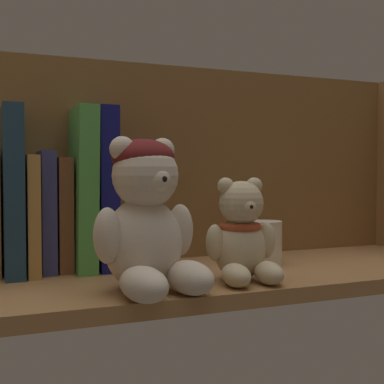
{
  "coord_description": "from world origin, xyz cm",
  "views": [
    {
      "loc": [
        -30.28,
        -66.09,
        16.15
      ],
      "look_at": [
        -3.38,
        0.0,
        13.44
      ],
      "focal_mm": 48.14,
      "sensor_mm": 36.0,
      "label": 1
    }
  ],
  "objects_px": {
    "pillar_candle": "(265,243)",
    "book_6": "(46,211)",
    "book_8": "(80,189)",
    "teddy_bear_smaller": "(242,237)",
    "book_7": "(62,214)",
    "teddy_bear_larger": "(147,218)",
    "book_9": "(101,188)",
    "book_4": "(12,191)",
    "book_5": "(30,214)"
  },
  "relations": [
    {
      "from": "pillar_candle",
      "to": "book_6",
      "type": "bearing_deg",
      "value": 166.06
    },
    {
      "from": "book_8",
      "to": "teddy_bear_smaller",
      "type": "xyz_separation_m",
      "value": [
        0.18,
        -0.17,
        -0.06
      ]
    },
    {
      "from": "book_6",
      "to": "teddy_bear_smaller",
      "type": "relative_size",
      "value": 1.27
    },
    {
      "from": "book_7",
      "to": "teddy_bear_larger",
      "type": "distance_m",
      "value": 0.2
    },
    {
      "from": "book_7",
      "to": "book_9",
      "type": "xyz_separation_m",
      "value": [
        0.06,
        0.0,
        0.04
      ]
    },
    {
      "from": "teddy_bear_larger",
      "to": "pillar_candle",
      "type": "distance_m",
      "value": 0.25
    },
    {
      "from": "book_7",
      "to": "book_8",
      "type": "relative_size",
      "value": 0.69
    },
    {
      "from": "pillar_candle",
      "to": "teddy_bear_smaller",
      "type": "bearing_deg",
      "value": -133.58
    },
    {
      "from": "book_4",
      "to": "book_9",
      "type": "height_order",
      "value": "book_9"
    },
    {
      "from": "book_6",
      "to": "pillar_candle",
      "type": "relative_size",
      "value": 2.57
    },
    {
      "from": "book_6",
      "to": "book_4",
      "type": "bearing_deg",
      "value": 180.0
    },
    {
      "from": "book_7",
      "to": "book_4",
      "type": "bearing_deg",
      "value": 180.0
    },
    {
      "from": "book_5",
      "to": "book_8",
      "type": "bearing_deg",
      "value": 0.0
    },
    {
      "from": "book_8",
      "to": "book_6",
      "type": "bearing_deg",
      "value": 180.0
    },
    {
      "from": "book_5",
      "to": "book_6",
      "type": "bearing_deg",
      "value": 0.0
    },
    {
      "from": "book_9",
      "to": "book_6",
      "type": "bearing_deg",
      "value": 180.0
    },
    {
      "from": "teddy_bear_smaller",
      "to": "teddy_bear_larger",
      "type": "bearing_deg",
      "value": -175.64
    },
    {
      "from": "book_4",
      "to": "teddy_bear_larger",
      "type": "height_order",
      "value": "book_4"
    },
    {
      "from": "teddy_bear_smaller",
      "to": "book_6",
      "type": "bearing_deg",
      "value": 142.94
    },
    {
      "from": "book_5",
      "to": "pillar_candle",
      "type": "height_order",
      "value": "book_5"
    },
    {
      "from": "book_8",
      "to": "teddy_bear_larger",
      "type": "xyz_separation_m",
      "value": [
        0.05,
        -0.18,
        -0.03
      ]
    },
    {
      "from": "book_4",
      "to": "book_6",
      "type": "bearing_deg",
      "value": 0.0
    },
    {
      "from": "book_4",
      "to": "book_7",
      "type": "bearing_deg",
      "value": 0.0
    },
    {
      "from": "book_5",
      "to": "book_6",
      "type": "relative_size",
      "value": 0.96
    },
    {
      "from": "book_7",
      "to": "book_8",
      "type": "distance_m",
      "value": 0.05
    },
    {
      "from": "book_7",
      "to": "teddy_bear_smaller",
      "type": "relative_size",
      "value": 1.2
    },
    {
      "from": "book_6",
      "to": "book_7",
      "type": "height_order",
      "value": "book_6"
    },
    {
      "from": "book_8",
      "to": "pillar_candle",
      "type": "relative_size",
      "value": 3.51
    },
    {
      "from": "book_9",
      "to": "book_4",
      "type": "bearing_deg",
      "value": 180.0
    },
    {
      "from": "book_7",
      "to": "teddy_bear_smaller",
      "type": "height_order",
      "value": "book_7"
    },
    {
      "from": "book_6",
      "to": "book_9",
      "type": "bearing_deg",
      "value": 0.0
    },
    {
      "from": "book_6",
      "to": "teddy_bear_larger",
      "type": "distance_m",
      "value": 0.21
    },
    {
      "from": "book_8",
      "to": "book_5",
      "type": "bearing_deg",
      "value": 180.0
    },
    {
      "from": "book_9",
      "to": "teddy_bear_larger",
      "type": "bearing_deg",
      "value": -85.12
    },
    {
      "from": "book_6",
      "to": "teddy_bear_smaller",
      "type": "height_order",
      "value": "book_6"
    },
    {
      "from": "book_8",
      "to": "book_9",
      "type": "xyz_separation_m",
      "value": [
        0.03,
        0.0,
        0.0
      ]
    },
    {
      "from": "book_6",
      "to": "teddy_bear_smaller",
      "type": "distance_m",
      "value": 0.29
    },
    {
      "from": "book_7",
      "to": "book_9",
      "type": "height_order",
      "value": "book_9"
    },
    {
      "from": "book_9",
      "to": "pillar_candle",
      "type": "distance_m",
      "value": 0.26
    },
    {
      "from": "book_5",
      "to": "teddy_bear_larger",
      "type": "bearing_deg",
      "value": -57.23
    },
    {
      "from": "book_8",
      "to": "teddy_bear_larger",
      "type": "bearing_deg",
      "value": -75.85
    },
    {
      "from": "book_5",
      "to": "pillar_candle",
      "type": "distance_m",
      "value": 0.35
    },
    {
      "from": "book_8",
      "to": "teddy_bear_smaller",
      "type": "height_order",
      "value": "book_8"
    },
    {
      "from": "book_7",
      "to": "pillar_candle",
      "type": "height_order",
      "value": "book_7"
    },
    {
      "from": "book_8",
      "to": "pillar_candle",
      "type": "height_order",
      "value": "book_8"
    },
    {
      "from": "book_8",
      "to": "book_9",
      "type": "bearing_deg",
      "value": 0.0
    },
    {
      "from": "book_4",
      "to": "book_8",
      "type": "xyz_separation_m",
      "value": [
        0.1,
        0.0,
        0.0
      ]
    },
    {
      "from": "book_8",
      "to": "pillar_candle",
      "type": "bearing_deg",
      "value": -16.42
    },
    {
      "from": "book_4",
      "to": "pillar_candle",
      "type": "distance_m",
      "value": 0.38
    },
    {
      "from": "teddy_bear_larger",
      "to": "teddy_bear_smaller",
      "type": "height_order",
      "value": "teddy_bear_larger"
    }
  ]
}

